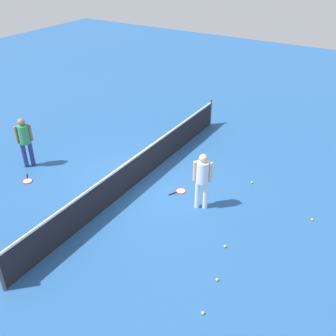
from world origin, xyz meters
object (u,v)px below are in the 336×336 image
object	(u,v)px
tennis_racket_near_player	(180,191)
tennis_ball_near_player	(252,182)
player_far_side	(25,139)
player_near_side	(202,177)
tennis_ball_stray_right	(203,313)
tennis_ball_baseline	(312,220)
tennis_ball_by_net	(225,246)
tennis_racket_far_player	(27,180)
tennis_ball_stray_left	(217,280)

from	to	relation	value
tennis_racket_near_player	tennis_ball_near_player	size ratio (longest dim) A/B	9.03
player_far_side	tennis_ball_near_player	distance (m)	7.31
player_near_side	tennis_ball_stray_right	size ratio (longest dim) A/B	25.76
tennis_ball_baseline	player_far_side	bearing A→B (deg)	102.60
player_near_side	tennis_ball_baseline	xyz separation A→B (m)	(1.02, -2.83, -0.98)
player_near_side	player_far_side	xyz separation A→B (m)	(-0.93, 5.89, 0.00)
tennis_ball_by_net	tennis_ball_baseline	distance (m)	2.68
player_near_side	tennis_racket_near_player	xyz separation A→B (m)	(0.37, 0.89, -1.00)
tennis_racket_far_player	tennis_ball_stray_left	world-z (taller)	tennis_ball_stray_left
player_near_side	tennis_ball_by_net	distance (m)	1.97
tennis_ball_near_player	tennis_ball_stray_right	bearing A→B (deg)	-169.79
tennis_racket_near_player	tennis_ball_near_player	xyz separation A→B (m)	(1.55, -1.66, 0.02)
tennis_ball_by_net	tennis_ball_stray_right	world-z (taller)	same
player_far_side	tennis_racket_near_player	bearing A→B (deg)	-75.52
tennis_ball_stray_right	tennis_ball_stray_left	bearing A→B (deg)	8.06
tennis_ball_baseline	tennis_ball_stray_left	size ratio (longest dim) A/B	1.00
player_far_side	tennis_ball_baseline	xyz separation A→B (m)	(1.95, -8.72, -0.98)
tennis_ball_stray_right	tennis_ball_baseline	bearing A→B (deg)	-15.05
tennis_racket_near_player	tennis_ball_stray_right	bearing A→B (deg)	-144.02
tennis_ball_near_player	tennis_ball_stray_left	distance (m)	4.22
tennis_ball_near_player	tennis_ball_baseline	distance (m)	2.24
tennis_ball_by_net	tennis_ball_stray_left	world-z (taller)	same
tennis_ball_stray_left	tennis_ball_stray_right	size ratio (longest dim) A/B	1.00
tennis_racket_near_player	tennis_ball_stray_left	xyz separation A→B (m)	(-2.60, -2.45, 0.02)
tennis_ball_baseline	tennis_ball_stray_left	world-z (taller)	same
tennis_racket_far_player	tennis_ball_stray_right	world-z (taller)	tennis_ball_stray_right
tennis_racket_near_player	tennis_ball_stray_left	world-z (taller)	tennis_ball_stray_left
tennis_racket_near_player	tennis_ball_baseline	bearing A→B (deg)	-79.97
player_far_side	tennis_racket_far_player	xyz separation A→B (m)	(-0.69, -0.64, -1.00)
tennis_ball_stray_right	player_far_side	bearing A→B (deg)	73.36
tennis_ball_by_net	player_far_side	bearing A→B (deg)	88.17
player_near_side	tennis_ball_stray_left	distance (m)	2.90
tennis_racket_near_player	tennis_ball_by_net	distance (m)	2.64
player_far_side	tennis_ball_stray_right	size ratio (longest dim) A/B	25.76
tennis_racket_far_player	tennis_ball_stray_right	size ratio (longest dim) A/B	8.48
player_near_side	tennis_ball_by_net	world-z (taller)	player_near_side
tennis_racket_far_player	tennis_ball_baseline	size ratio (longest dim) A/B	8.48
tennis_racket_near_player	tennis_ball_stray_right	distance (m)	4.40
tennis_racket_near_player	tennis_ball_by_net	bearing A→B (deg)	-125.24
tennis_ball_stray_left	tennis_ball_stray_right	distance (m)	0.97
tennis_racket_near_player	tennis_ball_near_player	distance (m)	2.27
player_far_side	tennis_ball_stray_right	distance (m)	7.98
tennis_ball_near_player	tennis_racket_near_player	bearing A→B (deg)	132.90
tennis_racket_near_player	tennis_ball_stray_left	distance (m)	3.57
tennis_racket_near_player	tennis_racket_far_player	distance (m)	4.79
player_far_side	tennis_ball_baseline	size ratio (longest dim) A/B	25.76
player_near_side	tennis_ball_by_net	bearing A→B (deg)	-132.34
tennis_racket_far_player	tennis_ball_near_player	size ratio (longest dim) A/B	8.48
tennis_racket_near_player	tennis_ball_stray_right	world-z (taller)	tennis_ball_stray_right
player_near_side	tennis_ball_stray_left	bearing A→B (deg)	-145.06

